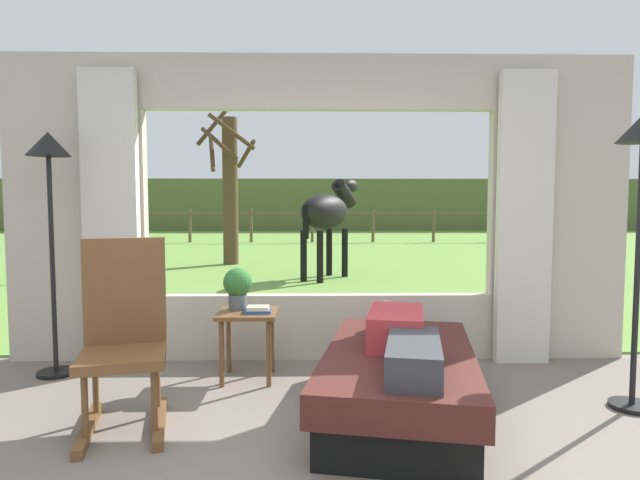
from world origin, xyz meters
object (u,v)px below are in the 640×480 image
book_stack (258,310)px  potted_plant (238,286)px  reclining_person (401,336)px  rocking_chair (124,335)px  recliner_sofa (399,382)px  floor_lamp_left (49,180)px  side_table (248,324)px  horse (327,213)px  pasture_tree (230,185)px

book_stack → potted_plant: bearing=145.5°
reclining_person → potted_plant: potted_plant is taller
reclining_person → rocking_chair: size_ratio=1.28×
recliner_sofa → reclining_person: size_ratio=1.29×
book_stack → floor_lamp_left: 1.87m
reclining_person → side_table: size_ratio=2.75×
book_stack → horse: size_ratio=0.12×
horse → potted_plant: bearing=-67.0°
recliner_sofa → reclining_person: bearing=-78.8°
horse → recliner_sofa: bearing=-55.1°
book_stack → recliner_sofa: bearing=-35.3°
rocking_chair → horse: horse is taller
recliner_sofa → floor_lamp_left: bearing=172.6°
recliner_sofa → rocking_chair: size_ratio=1.64×
horse → floor_lamp_left: bearing=-82.0°
book_stack → horse: bearing=82.5°
rocking_chair → horse: (1.41, 5.94, 0.61)m
pasture_tree → side_table: bearing=-80.5°
book_stack → pasture_tree: size_ratio=0.06×
reclining_person → rocking_chair: (-1.67, -0.03, 0.02)m
rocking_chair → pasture_tree: (-0.58, 8.09, 1.15)m
reclining_person → horse: 5.95m
rocking_chair → pasture_tree: 8.20m
book_stack → horse: (0.69, 5.20, 0.61)m
reclining_person → horse: size_ratio=0.83×
side_table → pasture_tree: pasture_tree is taller
recliner_sofa → reclining_person: 0.31m
book_stack → floor_lamp_left: size_ratio=0.11×
horse → side_table: bearing=-66.1°
rocking_chair → side_table: size_ratio=2.15×
floor_lamp_left → horse: floor_lamp_left is taller
recliner_sofa → book_stack: (-0.94, 0.67, 0.32)m
reclining_person → book_stack: 1.18m
side_table → floor_lamp_left: 1.86m
book_stack → pasture_tree: (-1.31, 7.35, 1.16)m
recliner_sofa → potted_plant: bearing=156.0°
rocking_chair → side_table: 1.03m
recliner_sofa → horse: (-0.26, 5.86, 0.94)m
potted_plant → floor_lamp_left: bearing=177.1°
potted_plant → floor_lamp_left: 1.64m
reclining_person → rocking_chair: bearing=-167.8°
floor_lamp_left → horse: size_ratio=1.08×
floor_lamp_left → horse: bearing=65.6°
book_stack → side_table: bearing=148.0°
side_table → book_stack: book_stack is taller
recliner_sofa → pasture_tree: size_ratio=0.50×
recliner_sofa → side_table: 1.27m
rocking_chair → side_table: rocking_chair is taller
horse → pasture_tree: pasture_tree is taller
rocking_chair → side_table: (0.64, 0.80, -0.12)m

